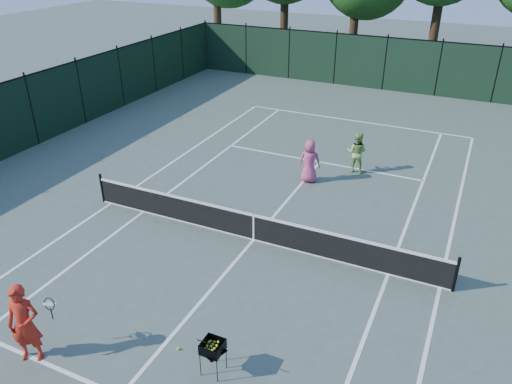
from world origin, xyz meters
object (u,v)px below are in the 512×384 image
at_px(player_pink, 310,161).
at_px(player_green, 357,152).
at_px(ball_hopper, 213,347).
at_px(loose_ball_midcourt, 178,349).
at_px(coach, 25,324).

bearing_deg(player_pink, player_green, -145.80).
bearing_deg(ball_hopper, loose_ball_midcourt, -172.42).
height_order(player_pink, player_green, player_pink).
height_order(player_pink, ball_hopper, player_pink).
bearing_deg(loose_ball_midcourt, coach, -151.22).
relative_size(ball_hopper, loose_ball_midcourt, 12.50).
xyz_separation_m(coach, ball_hopper, (3.85, 1.33, -0.26)).
xyz_separation_m(player_green, loose_ball_midcourt, (-1.14, -10.99, -0.77)).
relative_size(coach, player_green, 1.21).
relative_size(player_pink, ball_hopper, 1.94).
relative_size(player_pink, player_green, 1.03).
height_order(player_green, ball_hopper, player_green).
bearing_deg(ball_hopper, player_green, 108.50).
xyz_separation_m(coach, player_green, (3.95, 12.53, -0.17)).
bearing_deg(coach, ball_hopper, -5.71).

